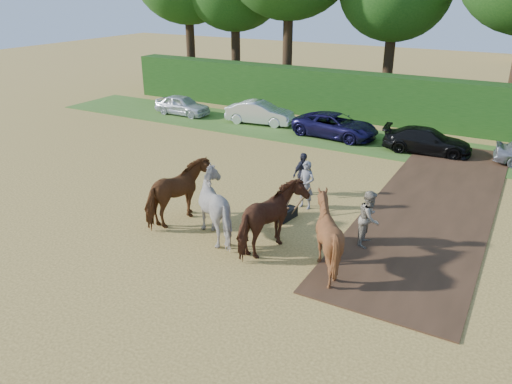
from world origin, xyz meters
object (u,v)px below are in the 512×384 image
(parked_cars, at_px, (459,142))
(plough_team, at_px, (248,212))
(spectator_far, at_px, (302,174))
(spectator_near, at_px, (369,218))

(parked_cars, bearing_deg, plough_team, -108.97)
(plough_team, distance_m, parked_cars, 14.31)
(plough_team, height_order, parked_cars, plough_team)
(spectator_far, distance_m, parked_cars, 10.00)
(spectator_far, relative_size, parked_cars, 0.05)
(spectator_near, relative_size, plough_team, 0.25)
(spectator_far, relative_size, plough_team, 0.23)
(spectator_far, bearing_deg, plough_team, -160.21)
(spectator_near, bearing_deg, parked_cars, -7.25)
(spectator_near, relative_size, spectator_far, 1.07)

